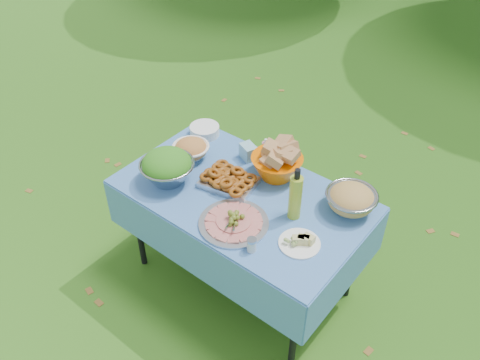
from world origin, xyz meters
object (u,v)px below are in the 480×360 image
at_px(picnic_table, 242,239).
at_px(salad_bowl, 167,167).
at_px(bread_bowl, 277,162).
at_px(pasta_bowl_steel, 351,199).
at_px(plate_stack, 205,130).
at_px(charcuterie_platter, 234,218).
at_px(oil_bottle, 296,194).

distance_m(picnic_table, salad_bowl, 0.67).
bearing_deg(bread_bowl, pasta_bowl_steel, 1.52).
xyz_separation_m(plate_stack, charcuterie_platter, (0.70, -0.55, 0.01)).
relative_size(plate_stack, pasta_bowl_steel, 0.69).
distance_m(pasta_bowl_steel, charcuterie_platter, 0.67).
xyz_separation_m(picnic_table, pasta_bowl_steel, (0.56, 0.28, 0.46)).
xyz_separation_m(picnic_table, bread_bowl, (0.06, 0.26, 0.49)).
height_order(plate_stack, bread_bowl, bread_bowl).
bearing_deg(oil_bottle, salad_bowl, -164.11).
bearing_deg(charcuterie_platter, bread_bowl, 97.31).
height_order(plate_stack, pasta_bowl_steel, pasta_bowl_steel).
distance_m(salad_bowl, bread_bowl, 0.66).
distance_m(picnic_table, bread_bowl, 0.55).
xyz_separation_m(salad_bowl, bread_bowl, (0.48, 0.45, -0.00)).
xyz_separation_m(plate_stack, pasta_bowl_steel, (1.14, -0.04, 0.04)).
height_order(salad_bowl, bread_bowl, salad_bowl).
xyz_separation_m(plate_stack, oil_bottle, (0.92, -0.29, 0.13)).
xyz_separation_m(salad_bowl, charcuterie_platter, (0.54, -0.04, -0.06)).
relative_size(picnic_table, pasta_bowl_steel, 5.07).
xyz_separation_m(picnic_table, salad_bowl, (-0.42, -0.18, 0.49)).
height_order(salad_bowl, pasta_bowl_steel, salad_bowl).
distance_m(picnic_table, oil_bottle, 0.64).
relative_size(plate_stack, oil_bottle, 0.61).
distance_m(bread_bowl, charcuterie_platter, 0.50).
xyz_separation_m(pasta_bowl_steel, charcuterie_platter, (-0.44, -0.50, -0.03)).
distance_m(plate_stack, bread_bowl, 0.64).
bearing_deg(oil_bottle, plate_stack, 162.62).
distance_m(plate_stack, charcuterie_platter, 0.89).
height_order(pasta_bowl_steel, oil_bottle, oil_bottle).
relative_size(picnic_table, salad_bowl, 4.52).
bearing_deg(pasta_bowl_steel, bread_bowl, -178.48).
height_order(bread_bowl, pasta_bowl_steel, bread_bowl).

